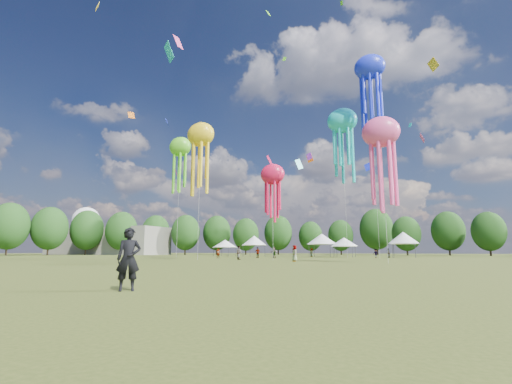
% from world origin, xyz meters
% --- Properties ---
extents(ground, '(300.00, 300.00, 0.00)m').
position_xyz_m(ground, '(0.00, 0.00, 0.00)').
color(ground, '#384416').
rests_on(ground, ground).
extents(observer_main, '(0.82, 0.81, 1.90)m').
position_xyz_m(observer_main, '(7.15, -3.38, 0.95)').
color(observer_main, black).
rests_on(observer_main, ground).
extents(spectator_near, '(1.14, 1.10, 1.84)m').
position_xyz_m(spectator_near, '(-6.72, 32.25, 0.92)').
color(spectator_near, gray).
rests_on(spectator_near, ground).
extents(spectators_far, '(25.06, 31.85, 1.80)m').
position_xyz_m(spectators_far, '(-1.19, 44.99, 0.85)').
color(spectators_far, gray).
rests_on(spectators_far, ground).
extents(festival_tents, '(41.10, 9.79, 4.44)m').
position_xyz_m(festival_tents, '(-3.96, 56.06, 3.13)').
color(festival_tents, '#47474C').
rests_on(festival_tents, ground).
extents(show_kites, '(40.04, 25.71, 32.04)m').
position_xyz_m(show_kites, '(-0.27, 39.31, 19.14)').
color(show_kites, yellow).
rests_on(show_kites, ground).
extents(small_kites, '(75.17, 65.81, 35.65)m').
position_xyz_m(small_kites, '(1.09, 40.54, 29.31)').
color(small_kites, yellow).
rests_on(small_kites, ground).
extents(treeline, '(201.57, 95.24, 13.43)m').
position_xyz_m(treeline, '(-3.87, 62.51, 6.54)').
color(treeline, '#38281C').
rests_on(treeline, ground).
extents(hangar, '(40.00, 12.00, 8.00)m').
position_xyz_m(hangar, '(-72.00, 72.00, 4.00)').
color(hangar, gray).
rests_on(hangar, ground).
extents(radome, '(9.00, 9.00, 16.00)m').
position_xyz_m(radome, '(-88.00, 78.00, 9.99)').
color(radome, white).
rests_on(radome, ground).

